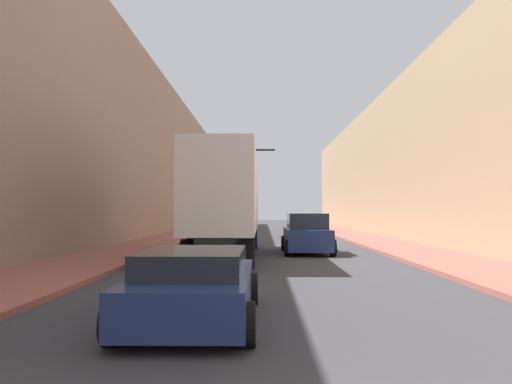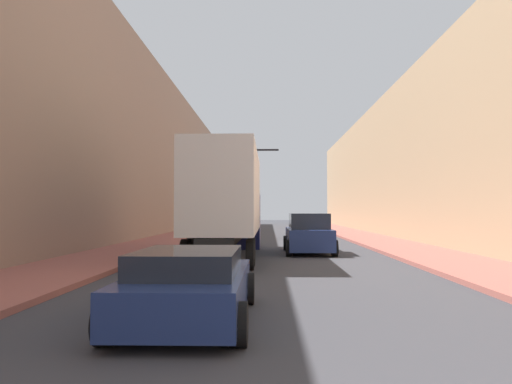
# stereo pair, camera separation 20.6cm
# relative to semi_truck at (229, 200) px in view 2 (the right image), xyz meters

# --- Properties ---
(sidewalk_right) EXTENTS (3.38, 80.00, 0.15)m
(sidewalk_right) POSITION_rel_semi_truck_xyz_m (8.32, 10.67, -2.29)
(sidewalk_right) COLOR #9E564C
(sidewalk_right) RESTS_ON ground
(sidewalk_left) EXTENTS (3.38, 80.00, 0.15)m
(sidewalk_left) POSITION_rel_semi_truck_xyz_m (-4.76, 10.67, -2.29)
(sidewalk_left) COLOR #9E564C
(sidewalk_left) RESTS_ON ground
(building_right) EXTENTS (6.00, 80.00, 10.37)m
(building_right) POSITION_rel_semi_truck_xyz_m (13.01, 10.67, 2.82)
(building_right) COLOR tan
(building_right) RESTS_ON ground
(building_left) EXTENTS (6.00, 80.00, 12.80)m
(building_left) POSITION_rel_semi_truck_xyz_m (-9.45, 10.67, 4.03)
(building_left) COLOR #997A66
(building_left) RESTS_ON ground
(semi_truck) EXTENTS (2.41, 11.92, 4.25)m
(semi_truck) POSITION_rel_semi_truck_xyz_m (0.00, 0.00, 0.00)
(semi_truck) COLOR silver
(semi_truck) RESTS_ON ground
(sedan_car) EXTENTS (2.15, 4.52, 1.25)m
(sedan_car) POSITION_rel_semi_truck_xyz_m (0.28, -12.03, -1.75)
(sedan_car) COLOR navy
(sedan_car) RESTS_ON ground
(suv_car) EXTENTS (2.16, 4.55, 1.79)m
(suv_car) POSITION_rel_semi_truck_xyz_m (3.45, 1.86, -1.53)
(suv_car) COLOR navy
(suv_car) RESTS_ON ground
(traffic_signal_gantry) EXTENTS (5.39, 0.35, 6.54)m
(traffic_signal_gantry) POSITION_rel_semi_truck_xyz_m (-1.73, 14.67, 2.11)
(traffic_signal_gantry) COLOR black
(traffic_signal_gantry) RESTS_ON ground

